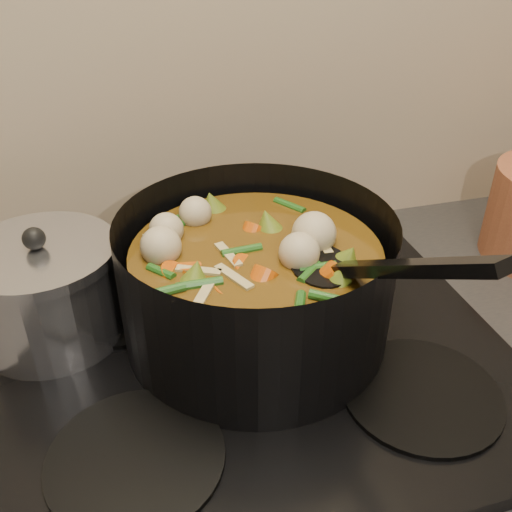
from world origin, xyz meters
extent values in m
cube|color=black|center=(0.00, 1.93, 0.89)|extent=(2.64, 0.64, 0.05)
cube|color=black|center=(0.00, 1.93, 0.92)|extent=(0.62, 0.54, 0.02)
cylinder|color=black|center=(-0.16, 1.80, 0.93)|extent=(0.18, 0.18, 0.01)
cylinder|color=black|center=(0.16, 1.80, 0.93)|extent=(0.18, 0.18, 0.01)
cylinder|color=black|center=(-0.16, 2.06, 0.93)|extent=(0.18, 0.18, 0.01)
cylinder|color=black|center=(0.16, 2.06, 0.93)|extent=(0.18, 0.18, 0.01)
cylinder|color=black|center=(0.01, 1.96, 1.01)|extent=(0.36, 0.36, 0.16)
cylinder|color=black|center=(0.01, 1.96, 0.94)|extent=(0.32, 0.32, 0.01)
cylinder|color=#5B3A0F|center=(0.01, 1.96, 1.00)|extent=(0.30, 0.30, 0.12)
cylinder|color=#D84E0A|center=(0.05, 1.96, 1.05)|extent=(0.03, 0.04, 0.03)
cylinder|color=#D84E0A|center=(0.06, 2.02, 1.05)|extent=(0.05, 0.04, 0.03)
cylinder|color=#D84E0A|center=(-0.01, 2.07, 1.05)|extent=(0.05, 0.05, 0.03)
cylinder|color=#D84E0A|center=(-0.05, 1.99, 1.05)|extent=(0.04, 0.04, 0.03)
cylinder|color=#D84E0A|center=(-0.08, 1.92, 1.05)|extent=(0.04, 0.04, 0.03)
cylinder|color=#D84E0A|center=(0.00, 1.92, 1.05)|extent=(0.05, 0.05, 0.03)
cylinder|color=#D84E0A|center=(0.06, 1.90, 1.05)|extent=(0.04, 0.04, 0.03)
cylinder|color=#D84E0A|center=(0.12, 1.96, 1.05)|extent=(0.04, 0.04, 0.03)
cylinder|color=#D84E0A|center=(0.05, 2.01, 1.05)|extent=(0.05, 0.05, 0.03)
cylinder|color=#D84E0A|center=(-0.01, 2.05, 1.05)|extent=(0.04, 0.05, 0.03)
cylinder|color=#D84E0A|center=(-0.03, 1.98, 1.05)|extent=(0.04, 0.03, 0.03)
cylinder|color=#D84E0A|center=(-0.06, 1.93, 1.05)|extent=(0.04, 0.05, 0.03)
sphere|color=#C6B08B|center=(0.08, 1.96, 1.07)|extent=(0.05, 0.05, 0.05)
sphere|color=#C6B08B|center=(0.01, 2.03, 1.07)|extent=(0.05, 0.05, 0.05)
sphere|color=#C6B08B|center=(-0.06, 1.95, 1.07)|extent=(0.05, 0.05, 0.05)
sphere|color=#C6B08B|center=(0.02, 1.89, 1.07)|extent=(0.05, 0.05, 0.05)
sphere|color=#C6B08B|center=(0.08, 1.97, 1.07)|extent=(0.05, 0.05, 0.05)
cone|color=olive|center=(0.03, 1.87, 1.06)|extent=(0.05, 0.04, 0.04)
cone|color=olive|center=(0.10, 1.98, 1.06)|extent=(0.05, 0.04, 0.04)
cone|color=olive|center=(-0.02, 2.05, 1.06)|extent=(0.05, 0.04, 0.04)
cone|color=olive|center=(-0.08, 1.93, 1.06)|extent=(0.05, 0.04, 0.04)
cone|color=olive|center=(0.05, 1.87, 1.06)|extent=(0.05, 0.04, 0.04)
cylinder|color=#205E1B|center=(0.04, 2.00, 1.06)|extent=(0.01, 0.04, 0.01)
cylinder|color=#205E1B|center=(-0.01, 2.07, 1.06)|extent=(0.04, 0.04, 0.01)
cylinder|color=#205E1B|center=(-0.07, 2.00, 1.06)|extent=(0.05, 0.02, 0.01)
cylinder|color=#205E1B|center=(-0.06, 1.93, 1.06)|extent=(0.03, 0.04, 0.01)
cylinder|color=#205E1B|center=(0.00, 1.91, 1.06)|extent=(0.03, 0.04, 0.01)
cylinder|color=#205E1B|center=(0.08, 1.87, 1.06)|extent=(0.05, 0.02, 0.01)
cylinder|color=#205E1B|center=(0.10, 1.96, 1.06)|extent=(0.04, 0.04, 0.01)
cylinder|color=#205E1B|center=(0.06, 2.01, 1.06)|extent=(0.01, 0.04, 0.01)
cylinder|color=#205E1B|center=(0.00, 2.01, 1.06)|extent=(0.04, 0.04, 0.01)
cylinder|color=#205E1B|center=(-0.09, 2.01, 1.06)|extent=(0.05, 0.02, 0.01)
cylinder|color=#205E1B|center=(-0.08, 1.92, 1.06)|extent=(0.03, 0.04, 0.01)
cylinder|color=#205E1B|center=(-0.01, 1.89, 1.06)|extent=(0.03, 0.04, 0.01)
cube|color=tan|center=(-0.07, 1.98, 1.06)|extent=(0.05, 0.01, 0.00)
cube|color=tan|center=(-0.03, 1.89, 1.06)|extent=(0.02, 0.05, 0.00)
cube|color=tan|center=(0.08, 1.91, 1.06)|extent=(0.05, 0.03, 0.00)
cube|color=tan|center=(0.07, 2.02, 1.06)|extent=(0.04, 0.04, 0.00)
cube|color=tan|center=(-0.04, 2.02, 1.06)|extent=(0.03, 0.05, 0.00)
cube|color=tan|center=(-0.06, 1.92, 1.06)|extent=(0.05, 0.02, 0.00)
ellipsoid|color=black|center=(0.07, 1.90, 1.06)|extent=(0.08, 0.10, 0.01)
cube|color=black|center=(0.11, 1.80, 1.11)|extent=(0.08, 0.20, 0.12)
cylinder|color=silver|center=(-0.24, 2.03, 0.99)|extent=(0.18, 0.18, 0.11)
cylinder|color=silver|center=(-0.24, 2.03, 1.05)|extent=(0.19, 0.19, 0.01)
sphere|color=black|center=(-0.24, 2.03, 1.07)|extent=(0.03, 0.03, 0.03)
camera|label=1|loc=(-0.14, 1.41, 1.41)|focal=40.00mm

